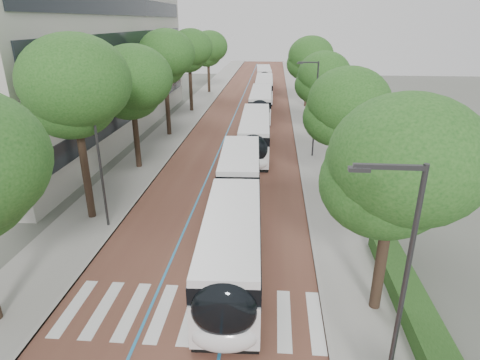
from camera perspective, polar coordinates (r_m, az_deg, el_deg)
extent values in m
plane|color=#51544C|center=(16.69, -8.28, -20.54)|extent=(160.00, 160.00, 0.00)
cube|color=brown|center=(53.25, 1.18, 9.64)|extent=(11.00, 140.00, 0.02)
cube|color=gray|center=(54.22, -6.88, 9.76)|extent=(4.00, 140.00, 0.12)
cube|color=gray|center=(53.31, 9.36, 9.43)|extent=(4.00, 140.00, 0.12)
cube|color=gray|center=(53.87, -4.87, 9.76)|extent=(0.20, 140.00, 0.14)
cube|color=gray|center=(53.19, 7.29, 9.51)|extent=(0.20, 140.00, 0.14)
cube|color=silver|center=(18.90, -22.53, -16.33)|extent=(0.55, 3.60, 0.01)
cube|color=silver|center=(18.40, -18.91, -16.91)|extent=(0.55, 3.60, 0.01)
cube|color=silver|center=(17.98, -15.07, -17.45)|extent=(0.55, 3.60, 0.01)
cube|color=silver|center=(17.63, -11.05, -17.94)|extent=(0.55, 3.60, 0.01)
cube|color=silver|center=(17.37, -6.86, -18.35)|extent=(0.55, 3.60, 0.01)
cube|color=silver|center=(17.19, -2.54, -18.69)|extent=(0.55, 3.60, 0.01)
cube|color=silver|center=(17.10, 1.86, -18.92)|extent=(0.55, 3.60, 0.01)
cube|color=silver|center=(17.11, 6.28, -19.05)|extent=(0.55, 3.60, 0.01)
cube|color=silver|center=(17.20, 10.69, -19.07)|extent=(0.55, 3.60, 0.01)
cube|color=teal|center=(53.37, -0.56, 9.69)|extent=(0.12, 126.00, 0.01)
cube|color=teal|center=(53.17, 2.92, 9.61)|extent=(0.12, 126.00, 0.01)
cube|color=#ABA99E|center=(46.18, -25.65, 14.53)|extent=(18.00, 40.00, 14.00)
cube|color=black|center=(43.03, -14.12, 10.16)|extent=(0.12, 38.00, 1.60)
cube|color=black|center=(42.54, -14.52, 14.37)|extent=(0.12, 38.00, 1.60)
cube|color=black|center=(42.29, -14.95, 18.66)|extent=(0.12, 38.00, 1.60)
cube|color=black|center=(42.27, -15.37, 22.71)|extent=(0.12, 38.00, 1.60)
cube|color=#183B14|center=(17.05, 25.08, -19.36)|extent=(1.20, 14.00, 0.80)
cylinder|color=#2F2F32|center=(11.94, 21.91, -16.26)|extent=(0.14, 0.14, 8.00)
cube|color=#2F2F32|center=(9.89, 20.61, 1.76)|extent=(1.70, 0.12, 0.12)
cube|color=#2F2F32|center=(9.75, 16.59, 1.47)|extent=(0.50, 0.20, 0.10)
cylinder|color=#2F2F32|center=(34.87, 10.66, 9.71)|extent=(0.14, 0.14, 8.00)
cube|color=#2F2F32|center=(34.22, 9.74, 16.17)|extent=(1.70, 0.12, 0.12)
cube|color=#2F2F32|center=(34.18, 8.51, 16.10)|extent=(0.50, 0.20, 0.10)
cylinder|color=#2F2F32|center=(23.15, -19.36, 2.76)|extent=(0.14, 0.14, 8.00)
cylinder|color=black|center=(25.04, -21.00, 0.46)|extent=(0.44, 0.44, 5.39)
ellipsoid|color=#1A4917|center=(23.83, -22.60, 11.50)|extent=(5.84, 5.84, 4.97)
cylinder|color=black|center=(33.04, -14.49, 5.53)|extent=(0.44, 0.44, 4.67)
ellipsoid|color=#1A4917|center=(32.17, -15.20, 12.80)|extent=(5.83, 5.83, 4.95)
cylinder|color=black|center=(42.25, -10.23, 9.83)|extent=(0.44, 0.44, 5.39)
ellipsoid|color=#1A4917|center=(41.54, -10.70, 16.45)|extent=(5.50, 5.50, 4.68)
cylinder|color=black|center=(53.75, -7.00, 12.44)|extent=(0.44, 0.44, 5.26)
ellipsoid|color=#1A4917|center=(53.20, -7.24, 17.53)|extent=(5.44, 5.44, 4.63)
cylinder|color=black|center=(68.39, -4.46, 14.30)|extent=(0.44, 0.44, 4.77)
ellipsoid|color=#1A4917|center=(67.97, -4.57, 17.92)|extent=(5.81, 5.81, 4.94)
cylinder|color=black|center=(17.21, 19.34, -11.28)|extent=(0.44, 0.44, 4.28)
ellipsoid|color=#1A4917|center=(15.53, 21.10, 0.90)|extent=(5.55, 5.55, 4.72)
cylinder|color=black|center=(27.87, 13.68, 2.03)|extent=(0.44, 0.44, 4.12)
ellipsoid|color=#1A4917|center=(26.88, 14.39, 9.55)|extent=(5.21, 5.21, 4.43)
cylinder|color=black|center=(41.23, 10.96, 8.60)|extent=(0.44, 0.44, 4.14)
ellipsoid|color=#1A4917|center=(40.57, 11.35, 13.77)|extent=(5.05, 5.05, 4.29)
cylinder|color=black|center=(56.85, 9.42, 12.40)|extent=(0.44, 0.44, 4.44)
ellipsoid|color=#1A4917|center=(56.36, 9.68, 16.45)|extent=(5.98, 5.98, 5.09)
cylinder|color=black|center=(22.72, -0.42, -2.67)|extent=(2.34, 1.00, 2.30)
cube|color=silver|center=(18.45, -1.16, -10.73)|extent=(2.91, 9.46, 1.82)
cube|color=black|center=(17.87, -1.18, -7.64)|extent=(2.95, 9.28, 0.97)
cube|color=silver|center=(17.56, -1.20, -5.82)|extent=(2.86, 9.27, 0.31)
cube|color=black|center=(19.06, -1.13, -13.49)|extent=(2.85, 9.09, 0.35)
cube|color=silver|center=(26.90, 0.00, 0.13)|extent=(2.84, 7.84, 1.82)
cube|color=black|center=(26.50, 0.00, 2.43)|extent=(2.88, 7.69, 0.97)
cube|color=silver|center=(26.29, 0.00, 3.74)|extent=(2.79, 7.69, 0.31)
cube|color=black|center=(27.32, 0.00, -1.99)|extent=(2.78, 7.53, 0.35)
ellipsoid|color=black|center=(14.36, -2.27, -17.94)|extent=(2.40, 1.20, 2.28)
ellipsoid|color=silver|center=(15.07, -2.22, -21.40)|extent=(2.39, 1.10, 1.14)
cylinder|color=black|center=(17.15, -5.54, -16.85)|extent=(0.34, 1.01, 1.00)
cylinder|color=black|center=(17.02, 2.38, -17.10)|extent=(0.34, 1.01, 1.00)
cylinder|color=black|center=(28.79, -2.12, -0.02)|extent=(0.34, 1.01, 1.00)
cylinder|color=black|center=(28.71, 2.38, -0.09)|extent=(0.34, 1.01, 1.00)
cylinder|color=black|center=(21.56, -3.69, -7.96)|extent=(0.34, 1.01, 1.00)
cylinder|color=black|center=(21.46, 2.38, -8.09)|extent=(0.34, 1.01, 1.00)
cube|color=silver|center=(36.74, 2.16, 6.08)|extent=(2.75, 12.05, 1.82)
cube|color=black|center=(36.45, 2.18, 7.81)|extent=(2.78, 11.81, 0.97)
cube|color=silver|center=(36.30, 2.20, 8.79)|extent=(2.69, 11.81, 0.31)
cube|color=black|center=(37.04, 2.13, 4.46)|extent=(2.69, 11.57, 0.35)
ellipsoid|color=black|center=(30.92, 1.88, 4.49)|extent=(2.37, 1.15, 2.28)
ellipsoid|color=silver|center=(31.23, 1.85, 2.46)|extent=(2.37, 1.05, 1.14)
cylinder|color=black|center=(33.57, 0.04, 3.21)|extent=(0.32, 1.01, 1.00)
cylinder|color=black|center=(33.51, 3.90, 3.13)|extent=(0.32, 1.01, 1.00)
cylinder|color=black|center=(40.64, 0.69, 6.52)|extent=(0.32, 1.01, 1.00)
cylinder|color=black|center=(40.59, 3.90, 6.45)|extent=(0.32, 1.01, 1.00)
cube|color=silver|center=(50.58, 2.99, 10.42)|extent=(2.58, 12.02, 1.82)
cube|color=black|center=(50.37, 3.02, 11.69)|extent=(2.62, 11.78, 0.97)
cube|color=silver|center=(50.27, 3.03, 12.41)|extent=(2.53, 11.78, 0.31)
cube|color=black|center=(50.81, 2.97, 9.22)|extent=(2.53, 11.54, 0.35)
ellipsoid|color=black|center=(44.71, 2.80, 9.89)|extent=(2.36, 1.12, 2.28)
ellipsoid|color=silver|center=(44.91, 2.77, 8.45)|extent=(2.36, 1.02, 1.14)
cylinder|color=black|center=(47.27, 1.47, 8.69)|extent=(0.31, 1.00, 1.00)
cylinder|color=black|center=(47.21, 4.24, 8.62)|extent=(0.31, 1.00, 1.00)
cylinder|color=black|center=(54.50, 1.88, 10.44)|extent=(0.31, 1.00, 1.00)
cylinder|color=black|center=(54.45, 4.30, 10.38)|extent=(0.31, 1.00, 1.00)
cube|color=silver|center=(62.38, 3.44, 12.56)|extent=(2.69, 12.04, 1.82)
cube|color=black|center=(62.21, 3.46, 13.60)|extent=(2.72, 11.80, 0.97)
cube|color=silver|center=(62.12, 3.47, 14.19)|extent=(2.63, 11.80, 0.31)
cube|color=black|center=(62.56, 3.41, 11.58)|extent=(2.63, 11.56, 0.35)
ellipsoid|color=black|center=(56.49, 3.38, 12.37)|extent=(2.37, 1.14, 2.28)
ellipsoid|color=silver|center=(56.63, 3.35, 11.22)|extent=(2.37, 1.04, 1.14)
cylinder|color=black|center=(58.98, 2.26, 11.30)|extent=(0.32, 1.00, 1.00)
cylinder|color=black|center=(58.96, 4.49, 11.25)|extent=(0.32, 1.00, 1.00)
cylinder|color=black|center=(66.27, 2.46, 12.46)|extent=(0.32, 1.00, 1.00)
cylinder|color=black|center=(66.25, 4.46, 12.41)|extent=(0.32, 1.00, 1.00)
cube|color=silver|center=(76.07, 3.39, 14.22)|extent=(3.08, 12.11, 1.82)
cube|color=black|center=(75.93, 3.41, 15.07)|extent=(3.11, 11.87, 0.97)
cube|color=silver|center=(75.86, 3.42, 15.55)|extent=(3.02, 11.87, 0.31)
cube|color=black|center=(76.22, 3.37, 13.41)|extent=(3.01, 11.63, 0.35)
ellipsoid|color=black|center=(70.18, 3.50, 14.20)|extent=(2.40, 1.21, 2.28)
ellipsoid|color=silver|center=(70.29, 3.48, 13.27)|extent=(2.40, 1.11, 1.14)
cylinder|color=black|center=(72.60, 2.52, 13.27)|extent=(0.35, 1.01, 1.00)
cylinder|color=black|center=(72.65, 4.35, 13.24)|extent=(0.35, 1.01, 1.00)
cylinder|color=black|center=(79.92, 2.48, 14.05)|extent=(0.35, 1.01, 1.00)
cylinder|color=black|center=(79.97, 4.15, 14.02)|extent=(0.35, 1.01, 1.00)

